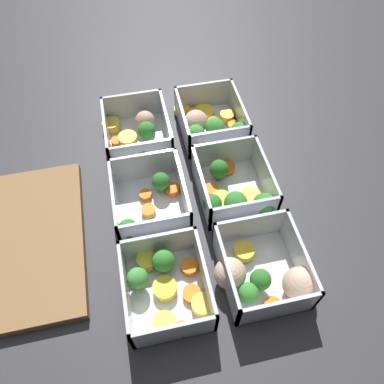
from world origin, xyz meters
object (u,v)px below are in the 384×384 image
object	(u,v)px
container_near_center	(234,190)
container_far_left	(165,284)
container_near_right	(210,123)
container_far_center	(150,201)
container_near_left	(263,275)
container_far_right	(138,133)

from	to	relation	value
container_near_center	container_far_left	world-z (taller)	same
container_near_right	container_far_center	world-z (taller)	same
container_near_left	container_far_left	size ratio (longest dim) A/B	1.14
container_near_center	container_far_center	bearing A→B (deg)	86.49
container_far_left	container_far_center	xyz separation A→B (m)	(0.15, -0.00, 0.00)
container_far_center	container_far_right	world-z (taller)	same
container_near_left	container_far_right	size ratio (longest dim) A/B	1.12
container_near_right	container_far_center	bearing A→B (deg)	138.05
container_near_left	container_far_right	bearing A→B (deg)	23.58
container_near_right	container_far_center	size ratio (longest dim) A/B	0.99
container_far_right	container_far_left	bearing A→B (deg)	179.88
container_near_right	container_far_left	bearing A→B (deg)	155.12
container_far_left	container_far_right	bearing A→B (deg)	-0.12
container_near_left	container_far_right	world-z (taller)	same
container_far_left	container_far_right	distance (m)	0.31
container_near_left	container_near_right	xyz separation A→B (m)	(0.32, 0.00, -0.00)
container_far_left	container_far_center	bearing A→B (deg)	-0.02
container_near_left	container_near_right	world-z (taller)	same
container_near_right	container_far_center	xyz separation A→B (m)	(-0.16, 0.14, -0.00)
container_near_left	container_far_right	xyz separation A→B (m)	(0.33, 0.14, -0.00)
container_near_left	container_far_left	distance (m)	0.14
container_near_center	container_near_right	world-z (taller)	same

